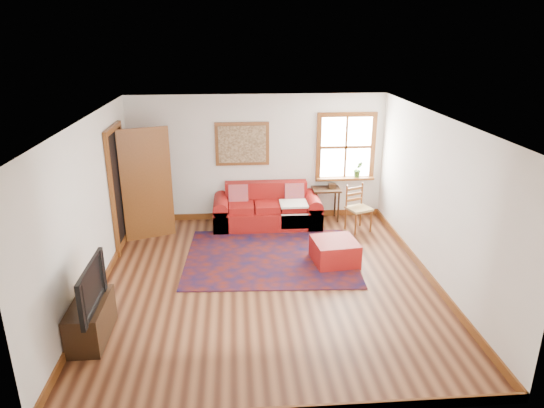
{
  "coord_description": "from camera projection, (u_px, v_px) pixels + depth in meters",
  "views": [
    {
      "loc": [
        -0.45,
        -6.54,
        3.62
      ],
      "look_at": [
        0.11,
        0.6,
        1.06
      ],
      "focal_mm": 32.0,
      "sensor_mm": 36.0,
      "label": 1
    }
  ],
  "objects": [
    {
      "name": "ground",
      "position": [
        268.0,
        282.0,
        7.39
      ],
      "size": [
        5.5,
        5.5,
        0.0
      ],
      "primitive_type": "plane",
      "color": "#401F11",
      "rests_on": "ground"
    },
    {
      "name": "room_envelope",
      "position": [
        267.0,
        179.0,
        6.85
      ],
      "size": [
        5.04,
        5.54,
        2.52
      ],
      "color": "silver",
      "rests_on": "ground"
    },
    {
      "name": "window",
      "position": [
        347.0,
        154.0,
        9.62
      ],
      "size": [
        1.18,
        0.2,
        1.38
      ],
      "color": "white",
      "rests_on": "ground"
    },
    {
      "name": "doorway",
      "position": [
        136.0,
        184.0,
        8.54
      ],
      "size": [
        0.89,
        1.08,
        2.14
      ],
      "color": "black",
      "rests_on": "ground"
    },
    {
      "name": "framed_artwork",
      "position": [
        242.0,
        144.0,
        9.4
      ],
      "size": [
        1.05,
        0.07,
        0.85
      ],
      "color": "brown",
      "rests_on": "ground"
    },
    {
      "name": "persian_rug",
      "position": [
        271.0,
        257.0,
        8.21
      ],
      "size": [
        2.93,
        2.4,
        0.02
      ],
      "primitive_type": "cube",
      "rotation": [
        0.0,
        0.0,
        -0.05
      ],
      "color": "#53140B",
      "rests_on": "ground"
    },
    {
      "name": "red_leather_sofa",
      "position": [
        267.0,
        212.0,
        9.51
      ],
      "size": [
        2.08,
        0.86,
        0.81
      ],
      "color": "maroon",
      "rests_on": "ground"
    },
    {
      "name": "red_ottoman",
      "position": [
        335.0,
        252.0,
        7.97
      ],
      "size": [
        0.77,
        0.77,
        0.4
      ],
      "primitive_type": "cube",
      "rotation": [
        0.0,
        0.0,
        0.11
      ],
      "color": "maroon",
      "rests_on": "ground"
    },
    {
      "name": "side_table",
      "position": [
        326.0,
        194.0,
        9.69
      ],
      "size": [
        0.55,
        0.41,
        0.66
      ],
      "color": "black",
      "rests_on": "ground"
    },
    {
      "name": "ladder_back_chair",
      "position": [
        357.0,
        206.0,
        9.22
      ],
      "size": [
        0.53,
        0.52,
        0.88
      ],
      "color": "tan",
      "rests_on": "ground"
    },
    {
      "name": "media_cabinet",
      "position": [
        91.0,
        320.0,
        5.98
      ],
      "size": [
        0.41,
        0.91,
        0.5
      ],
      "primitive_type": "cube",
      "color": "black",
      "rests_on": "ground"
    },
    {
      "name": "television",
      "position": [
        83.0,
        287.0,
        5.68
      ],
      "size": [
        0.13,
        1.0,
        0.57
      ],
      "primitive_type": "imported",
      "rotation": [
        0.0,
        0.0,
        1.57
      ],
      "color": "black",
      "rests_on": "media_cabinet"
    },
    {
      "name": "candle_hurricane",
      "position": [
        100.0,
        280.0,
        6.26
      ],
      "size": [
        0.12,
        0.12,
        0.18
      ],
      "color": "silver",
      "rests_on": "media_cabinet"
    }
  ]
}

